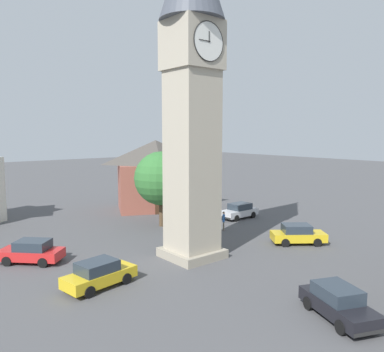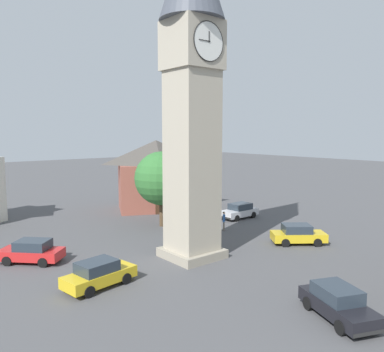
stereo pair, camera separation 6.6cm
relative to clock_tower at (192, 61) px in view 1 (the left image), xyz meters
The scene contains 11 objects.
ground_plane 13.35m from the clock_tower, 96.69° to the right, with size 200.00×200.00×0.00m, color #4C4C4F.
clock_tower is the anchor object (origin of this frame).
car_blue_kerb 15.40m from the clock_tower, 161.64° to the left, with size 4.30×3.86×1.53m.
car_silver_kerb 14.60m from the clock_tower, ahead, with size 4.35×2.34×1.53m.
car_red_corner 16.87m from the clock_tower, 87.92° to the left, with size 3.17×4.46×1.53m.
car_white_side 18.13m from the clock_tower, 150.97° to the right, with size 4.16×1.87×1.53m.
car_black_far 16.57m from the clock_tower, 33.22° to the right, with size 4.09×4.13×1.53m.
pedestrian 14.61m from the clock_tower, 150.57° to the right, with size 0.43×0.41×1.69m.
tree 12.88m from the clock_tower, 111.87° to the right, with size 4.94×4.94×6.94m.
building_terrace_right 19.76m from the clock_tower, 116.02° to the right, with size 10.47×9.36×7.79m.
road_sign 12.32m from the clock_tower, 135.17° to the right, with size 0.60×0.07×2.80m.
Camera 1 is at (16.55, 20.06, 8.67)m, focal length 35.92 mm.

